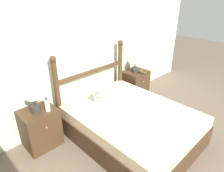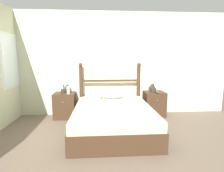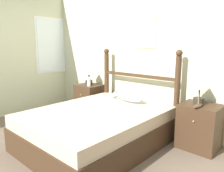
{
  "view_description": "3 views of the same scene",
  "coord_description": "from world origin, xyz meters",
  "px_view_note": "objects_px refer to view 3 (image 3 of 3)",
  "views": [
    {
      "loc": [
        -1.87,
        -1.01,
        2.17
      ],
      "look_at": [
        0.09,
        1.0,
        0.8
      ],
      "focal_mm": 32.0,
      "sensor_mm": 36.0,
      "label": 1
    },
    {
      "loc": [
        -0.11,
        -2.69,
        1.42
      ],
      "look_at": [
        0.15,
        1.02,
        0.83
      ],
      "focal_mm": 28.0,
      "sensor_mm": 36.0,
      "label": 2
    },
    {
      "loc": [
        2.23,
        -1.39,
        1.39
      ],
      "look_at": [
        0.12,
        0.94,
        0.79
      ],
      "focal_mm": 35.0,
      "sensor_mm": 36.0,
      "label": 3
    }
  ],
  "objects_px": {
    "nightstand_right": "(199,127)",
    "model_boat": "(198,105)",
    "fish_pillow": "(128,98)",
    "table_lamp_right": "(200,86)",
    "table_lamp_left": "(89,72)",
    "bottle": "(89,81)",
    "nightstand_left": "(90,99)",
    "bed": "(98,127)"
  },
  "relations": [
    {
      "from": "nightstand_right",
      "to": "model_boat",
      "type": "distance_m",
      "value": 0.35
    },
    {
      "from": "fish_pillow",
      "to": "table_lamp_right",
      "type": "bearing_deg",
      "value": 10.58
    },
    {
      "from": "table_lamp_left",
      "to": "fish_pillow",
      "type": "height_order",
      "value": "table_lamp_left"
    },
    {
      "from": "table_lamp_left",
      "to": "fish_pillow",
      "type": "bearing_deg",
      "value": -9.79
    },
    {
      "from": "bottle",
      "to": "fish_pillow",
      "type": "distance_m",
      "value": 1.03
    },
    {
      "from": "bottle",
      "to": "fish_pillow",
      "type": "bearing_deg",
      "value": -4.8
    },
    {
      "from": "table_lamp_right",
      "to": "bottle",
      "type": "distance_m",
      "value": 2.05
    },
    {
      "from": "nightstand_left",
      "to": "table_lamp_right",
      "type": "relative_size",
      "value": 1.61
    },
    {
      "from": "table_lamp_right",
      "to": "bed",
      "type": "bearing_deg",
      "value": -141.74
    },
    {
      "from": "bed",
      "to": "nightstand_left",
      "type": "xyz_separation_m",
      "value": [
        -1.1,
        0.84,
        0.06
      ]
    },
    {
      "from": "nightstand_left",
      "to": "fish_pillow",
      "type": "relative_size",
      "value": 1.1
    },
    {
      "from": "nightstand_left",
      "to": "table_lamp_right",
      "type": "height_order",
      "value": "table_lamp_right"
    },
    {
      "from": "bed",
      "to": "table_lamp_right",
      "type": "height_order",
      "value": "table_lamp_right"
    },
    {
      "from": "table_lamp_left",
      "to": "model_boat",
      "type": "height_order",
      "value": "table_lamp_left"
    },
    {
      "from": "bed",
      "to": "fish_pillow",
      "type": "distance_m",
      "value": 0.72
    },
    {
      "from": "table_lamp_right",
      "to": "model_boat",
      "type": "bearing_deg",
      "value": -71.25
    },
    {
      "from": "table_lamp_left",
      "to": "table_lamp_right",
      "type": "bearing_deg",
      "value": -0.1
    },
    {
      "from": "fish_pillow",
      "to": "bed",
      "type": "bearing_deg",
      "value": -92.54
    },
    {
      "from": "nightstand_left",
      "to": "table_lamp_left",
      "type": "bearing_deg",
      "value": 173.98
    },
    {
      "from": "table_lamp_left",
      "to": "fish_pillow",
      "type": "xyz_separation_m",
      "value": [
        1.14,
        -0.2,
        -0.29
      ]
    },
    {
      "from": "nightstand_right",
      "to": "fish_pillow",
      "type": "xyz_separation_m",
      "value": [
        -1.07,
        -0.2,
        0.26
      ]
    },
    {
      "from": "bed",
      "to": "nightstand_left",
      "type": "bearing_deg",
      "value": 142.6
    },
    {
      "from": "nightstand_right",
      "to": "table_lamp_left",
      "type": "bearing_deg",
      "value": 179.96
    },
    {
      "from": "bottle",
      "to": "bed",
      "type": "bearing_deg",
      "value": -36.48
    },
    {
      "from": "table_lamp_right",
      "to": "fish_pillow",
      "type": "xyz_separation_m",
      "value": [
        -1.03,
        -0.19,
        -0.29
      ]
    },
    {
      "from": "nightstand_left",
      "to": "table_lamp_right",
      "type": "xyz_separation_m",
      "value": [
        2.16,
        -0.0,
        0.55
      ]
    },
    {
      "from": "table_lamp_left",
      "to": "table_lamp_right",
      "type": "distance_m",
      "value": 2.17
    },
    {
      "from": "bottle",
      "to": "table_lamp_left",
      "type": "bearing_deg",
      "value": 138.22
    },
    {
      "from": "model_boat",
      "to": "fish_pillow",
      "type": "height_order",
      "value": "model_boat"
    },
    {
      "from": "fish_pillow",
      "to": "table_lamp_left",
      "type": "bearing_deg",
      "value": 170.21
    },
    {
      "from": "nightstand_left",
      "to": "model_boat",
      "type": "height_order",
      "value": "model_boat"
    },
    {
      "from": "table_lamp_left",
      "to": "fish_pillow",
      "type": "relative_size",
      "value": 0.68
    },
    {
      "from": "bed",
      "to": "model_boat",
      "type": "height_order",
      "value": "model_boat"
    },
    {
      "from": "bottle",
      "to": "table_lamp_right",
      "type": "bearing_deg",
      "value": 3.01
    },
    {
      "from": "table_lamp_right",
      "to": "bottle",
      "type": "xyz_separation_m",
      "value": [
        -2.05,
        -0.11,
        -0.14
      ]
    },
    {
      "from": "fish_pillow",
      "to": "bottle",
      "type": "bearing_deg",
      "value": 175.2
    },
    {
      "from": "nightstand_right",
      "to": "bed",
      "type": "bearing_deg",
      "value": -142.6
    },
    {
      "from": "bed",
      "to": "fish_pillow",
      "type": "height_order",
      "value": "fish_pillow"
    },
    {
      "from": "nightstand_right",
      "to": "fish_pillow",
      "type": "distance_m",
      "value": 1.12
    },
    {
      "from": "table_lamp_left",
      "to": "model_boat",
      "type": "xyz_separation_m",
      "value": [
        2.22,
        -0.14,
        -0.22
      ]
    },
    {
      "from": "nightstand_left",
      "to": "bottle",
      "type": "relative_size",
      "value": 2.76
    },
    {
      "from": "table_lamp_right",
      "to": "fish_pillow",
      "type": "height_order",
      "value": "table_lamp_right"
    }
  ]
}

